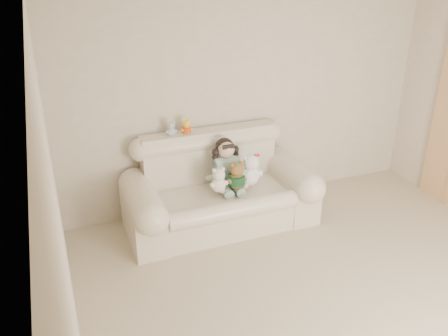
% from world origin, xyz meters
% --- Properties ---
extents(floor, '(5.00, 5.00, 0.00)m').
position_xyz_m(floor, '(0.00, 0.00, 0.00)').
color(floor, tan).
rests_on(floor, ground).
extents(wall_back, '(4.50, 0.00, 4.50)m').
position_xyz_m(wall_back, '(0.00, 2.50, 1.30)').
color(wall_back, beige).
rests_on(wall_back, ground).
extents(wall_left, '(0.00, 5.00, 5.00)m').
position_xyz_m(wall_left, '(-2.25, 0.00, 1.30)').
color(wall_left, beige).
rests_on(wall_left, ground).
extents(sofa, '(2.10, 0.95, 1.03)m').
position_xyz_m(sofa, '(-0.56, 2.00, 0.52)').
color(sofa, beige).
rests_on(sofa, floor).
extents(seated_child, '(0.37, 0.45, 0.59)m').
position_xyz_m(seated_child, '(-0.47, 2.08, 0.71)').
color(seated_child, '#32724C').
rests_on(seated_child, sofa).
extents(brown_teddy, '(0.25, 0.20, 0.37)m').
position_xyz_m(brown_teddy, '(-0.43, 1.86, 0.68)').
color(brown_teddy, brown).
rests_on(brown_teddy, sofa).
extents(white_cat, '(0.31, 0.26, 0.43)m').
position_xyz_m(white_cat, '(-0.25, 1.89, 0.72)').
color(white_cat, white).
rests_on(white_cat, sofa).
extents(cream_teddy, '(0.22, 0.17, 0.33)m').
position_xyz_m(cream_teddy, '(-0.63, 1.86, 0.66)').
color(cream_teddy, white).
rests_on(cream_teddy, sofa).
extents(yellow_mini_bear, '(0.14, 0.11, 0.21)m').
position_xyz_m(yellow_mini_bear, '(-0.82, 2.35, 1.11)').
color(yellow_mini_bear, yellow).
rests_on(yellow_mini_bear, sofa).
extents(grey_mini_plush, '(0.14, 0.11, 0.20)m').
position_xyz_m(grey_mini_plush, '(-1.00, 2.35, 1.11)').
color(grey_mini_plush, '#B8B8C0').
rests_on(grey_mini_plush, sofa).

